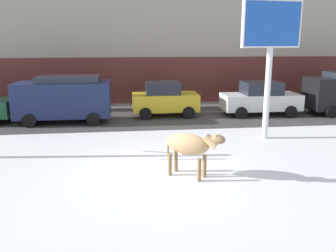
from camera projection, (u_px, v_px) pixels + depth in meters
ground_plane at (163, 173)px, 11.18m from camera, size 120.00×120.00×0.00m
road_strip at (147, 118)px, 19.03m from camera, size 60.00×5.60×0.01m
building_facade at (140, 2)px, 23.82m from camera, size 44.00×6.10×13.00m
cow_tan at (189, 145)px, 10.66m from camera, size 1.77×1.46×1.54m
billboard at (271, 33)px, 14.08m from camera, size 2.52×0.56×5.56m
car_navy_van at (64, 98)px, 17.71m from camera, size 4.61×2.13×2.32m
car_yellow_hatchback at (165, 99)px, 19.27m from camera, size 3.51×1.93×1.86m
car_white_sedan at (261, 99)px, 19.56m from camera, size 4.21×1.99×1.84m
pedestrian_near_billboard at (90, 94)px, 21.23m from camera, size 0.36×0.24×1.73m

